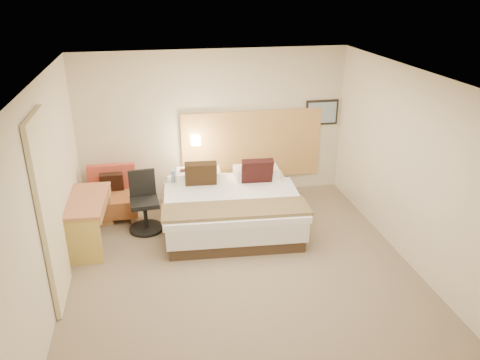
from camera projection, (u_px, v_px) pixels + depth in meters
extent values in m
cube|color=#816E56|center=(241.00, 267.00, 6.67)|extent=(4.80, 5.00, 0.02)
cube|color=silver|center=(241.00, 76.00, 5.59)|extent=(4.80, 5.00, 0.02)
cube|color=beige|center=(214.00, 126.00, 8.40)|extent=(4.80, 0.02, 2.70)
cube|color=beige|center=(299.00, 298.00, 3.87)|extent=(4.80, 0.02, 2.70)
cube|color=beige|center=(47.00, 195.00, 5.71)|extent=(0.02, 5.00, 2.70)
cube|color=beige|center=(409.00, 167.00, 6.56)|extent=(0.02, 5.00, 2.70)
cube|color=tan|center=(252.00, 145.00, 8.64)|extent=(2.60, 0.04, 1.30)
cube|color=black|center=(322.00, 112.00, 8.66)|extent=(0.62, 0.03, 0.47)
cube|color=#7890A5|center=(322.00, 113.00, 8.64)|extent=(0.54, 0.01, 0.39)
cylinder|color=silver|center=(195.00, 139.00, 8.33)|extent=(0.02, 0.12, 0.02)
cube|color=#FFEDC6|center=(196.00, 140.00, 8.28)|extent=(0.15, 0.15, 0.15)
cube|color=beige|center=(50.00, 213.00, 5.55)|extent=(0.06, 0.90, 2.42)
cylinder|color=#8BB0D8|center=(173.00, 176.00, 7.92)|extent=(0.07, 0.07, 0.21)
cube|color=#3C1A18|center=(184.00, 175.00, 7.91)|extent=(0.14, 0.06, 0.24)
cube|color=#3A2A1D|center=(231.00, 219.00, 7.79)|extent=(2.16, 2.16, 0.19)
cube|color=silver|center=(231.00, 206.00, 7.69)|extent=(2.23, 2.23, 0.31)
cube|color=white|center=(233.00, 202.00, 7.34)|extent=(2.25, 1.65, 0.10)
cube|color=silver|center=(198.00, 175.00, 8.24)|extent=(0.76, 0.45, 0.19)
cube|color=white|center=(254.00, 172.00, 8.35)|extent=(0.76, 0.45, 0.19)
cube|color=white|center=(199.00, 176.00, 7.95)|extent=(0.76, 0.45, 0.19)
cube|color=white|center=(257.00, 173.00, 8.06)|extent=(0.76, 0.45, 0.19)
cube|color=black|center=(201.00, 176.00, 7.73)|extent=(0.54, 0.32, 0.54)
cube|color=black|center=(257.00, 173.00, 7.84)|extent=(0.54, 0.32, 0.54)
cube|color=#C67628|center=(236.00, 210.00, 6.93)|extent=(2.23, 0.72, 0.05)
cube|color=#B87B57|center=(94.00, 223.00, 7.75)|extent=(0.08, 0.08, 0.10)
cube|color=#A8764F|center=(134.00, 220.00, 7.87)|extent=(0.08, 0.08, 0.10)
cube|color=tan|center=(97.00, 208.00, 8.26)|extent=(0.08, 0.08, 0.10)
cube|color=#A07A4B|center=(134.00, 205.00, 8.37)|extent=(0.08, 0.08, 0.10)
cube|color=#9C552A|center=(113.00, 203.00, 7.98)|extent=(0.81, 0.71, 0.30)
cube|color=#B94231|center=(112.00, 177.00, 8.10)|extent=(0.81, 0.12, 0.45)
cube|color=black|center=(112.00, 183.00, 8.03)|extent=(0.38, 0.19, 0.40)
cylinder|color=silver|center=(180.00, 213.00, 8.18)|extent=(0.38, 0.38, 0.02)
cylinder|color=white|center=(179.00, 198.00, 8.07)|extent=(0.04, 0.04, 0.56)
cylinder|color=silver|center=(178.00, 182.00, 7.95)|extent=(0.56, 0.56, 0.01)
cube|color=#B66B47|center=(86.00, 200.00, 6.96)|extent=(0.64, 1.26, 0.04)
cube|color=gold|center=(83.00, 242.00, 6.58)|extent=(0.51, 0.07, 0.73)
cube|color=tan|center=(95.00, 206.00, 7.63)|extent=(0.51, 0.07, 0.73)
cube|color=tan|center=(90.00, 205.00, 6.99)|extent=(0.53, 1.18, 0.10)
cylinder|color=black|center=(147.00, 228.00, 7.64)|extent=(0.59, 0.59, 0.04)
cylinder|color=black|center=(145.00, 216.00, 7.54)|extent=(0.07, 0.07, 0.42)
cube|color=black|center=(144.00, 203.00, 7.45)|extent=(0.47, 0.47, 0.07)
cube|color=black|center=(142.00, 183.00, 7.53)|extent=(0.43, 0.08, 0.44)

